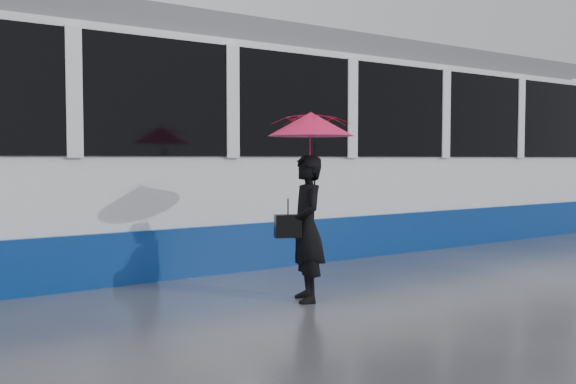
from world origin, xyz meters
TOP-DOWN VIEW (x-y plane):
  - ground at (0.00, 0.00)m, footprint 90.00×90.00m
  - rails at (0.00, 2.50)m, footprint 34.00×1.51m
  - woman at (0.17, -0.60)m, footprint 0.54×0.64m
  - umbrella at (0.22, -0.60)m, footprint 1.15×1.15m
  - handbag at (-0.05, -0.58)m, footprint 0.29×0.21m

SIDE VIEW (x-z plane):
  - ground at x=0.00m, z-range 0.00..0.00m
  - rails at x=0.00m, z-range 0.00..0.02m
  - woman at x=0.17m, z-range 0.00..1.51m
  - handbag at x=-0.05m, z-range 0.58..1.00m
  - umbrella at x=0.22m, z-range 1.14..2.16m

